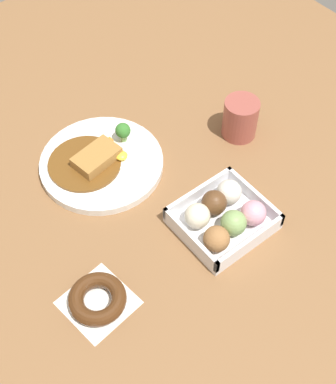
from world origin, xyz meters
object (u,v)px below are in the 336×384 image
Objects in this scene: curry_plate at (101,162)px; coffee_mug at (240,118)px; donut_box at (223,217)px; chocolate_ring_donut at (98,299)px.

coffee_mug is at bearing 159.79° from curry_plate.
coffee_mug is (-0.20, -0.17, 0.02)m from donut_box.
chocolate_ring_donut is at bearing -2.22° from donut_box.
donut_box is at bearing 177.78° from chocolate_ring_donut.
donut_box is (-0.10, 0.28, 0.01)m from curry_plate.
curry_plate is 0.33m from chocolate_ring_donut.
curry_plate is at bearing -124.77° from chocolate_ring_donut.
donut_box reaches higher than chocolate_ring_donut.
donut_box is 0.26m from coffee_mug.
coffee_mug is at bearing -162.27° from chocolate_ring_donut.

